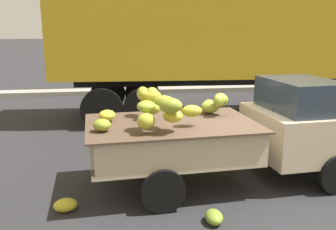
{
  "coord_description": "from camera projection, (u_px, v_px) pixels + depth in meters",
  "views": [
    {
      "loc": [
        -2.17,
        -5.35,
        2.5
      ],
      "look_at": [
        -1.35,
        0.12,
        1.18
      ],
      "focal_mm": 38.23,
      "sensor_mm": 36.0,
      "label": 1
    }
  ],
  "objects": [
    {
      "name": "semi_trailer",
      "position": [
        265.0,
        29.0,
        10.25
      ],
      "size": [
        12.12,
        3.19,
        3.95
      ],
      "rotation": [
        0.0,
        0.0,
        -0.05
      ],
      "color": "gold",
      "rests_on": "ground"
    },
    {
      "name": "pickup_truck",
      "position": [
        275.0,
        128.0,
        6.05
      ],
      "size": [
        4.77,
        2.01,
        1.7
      ],
      "rotation": [
        0.0,
        0.0,
        0.06
      ],
      "color": "#CCB793",
      "rests_on": "ground"
    },
    {
      "name": "ground",
      "position": [
        248.0,
        182.0,
        6.04
      ],
      "size": [
        220.0,
        220.0,
        0.0
      ],
      "primitive_type": "plane",
      "color": "#28282B"
    },
    {
      "name": "curb_strip",
      "position": [
        167.0,
        90.0,
        14.92
      ],
      "size": [
        80.0,
        0.8,
        0.16
      ],
      "primitive_type": "cube",
      "color": "gray",
      "rests_on": "ground"
    },
    {
      "name": "fallen_banana_bunch_near_tailgate",
      "position": [
        65.0,
        205.0,
        5.04
      ],
      "size": [
        0.37,
        0.29,
        0.19
      ],
      "primitive_type": "ellipsoid",
      "rotation": [
        0.0,
        0.0,
        0.18
      ],
      "color": "gold",
      "rests_on": "ground"
    },
    {
      "name": "fallen_banana_bunch_by_wheel",
      "position": [
        214.0,
        217.0,
        4.74
      ],
      "size": [
        0.26,
        0.36,
        0.17
      ],
      "primitive_type": "ellipsoid",
      "rotation": [
        0.0,
        0.0,
        1.5
      ],
      "color": "olive",
      "rests_on": "ground"
    }
  ]
}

